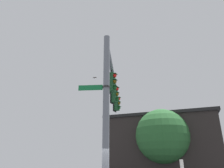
% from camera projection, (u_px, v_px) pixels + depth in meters
% --- Properties ---
extents(signal_pole, '(0.27, 0.27, 7.34)m').
position_uv_depth(signal_pole, '(106.00, 117.00, 8.02)').
color(signal_pole, slate).
rests_on(signal_pole, ground).
extents(mast_arm, '(6.88, 2.89, 0.21)m').
position_uv_depth(mast_arm, '(113.00, 77.00, 12.56)').
color(mast_arm, slate).
extents(traffic_light_nearest_pole, '(0.54, 0.49, 1.31)m').
position_uv_depth(traffic_light_nearest_pole, '(112.00, 82.00, 11.17)').
color(traffic_light_nearest_pole, black).
extents(traffic_light_mid_inner, '(0.54, 0.49, 1.31)m').
position_uv_depth(traffic_light_mid_inner, '(115.00, 94.00, 13.25)').
color(traffic_light_mid_inner, black).
extents(traffic_light_mid_outer, '(0.54, 0.49, 1.31)m').
position_uv_depth(traffic_light_mid_outer, '(117.00, 103.00, 15.32)').
color(traffic_light_mid_outer, black).
extents(street_name_sign, '(0.60, 1.24, 0.22)m').
position_uv_depth(street_name_sign, '(99.00, 87.00, 8.48)').
color(street_name_sign, '#147238').
extents(bird_flying, '(0.28, 0.28, 0.11)m').
position_uv_depth(bird_flying, '(95.00, 78.00, 16.89)').
color(bird_flying, '#4C4742').
extents(storefront_building, '(8.87, 11.92, 6.61)m').
position_uv_depth(storefront_building, '(164.00, 149.00, 22.02)').
color(storefront_building, '#282321').
rests_on(storefront_building, ground).
extents(tree_by_storefront, '(5.01, 5.01, 6.81)m').
position_uv_depth(tree_by_storefront, '(162.00, 136.00, 19.36)').
color(tree_by_storefront, '#4C3823').
rests_on(tree_by_storefront, ground).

